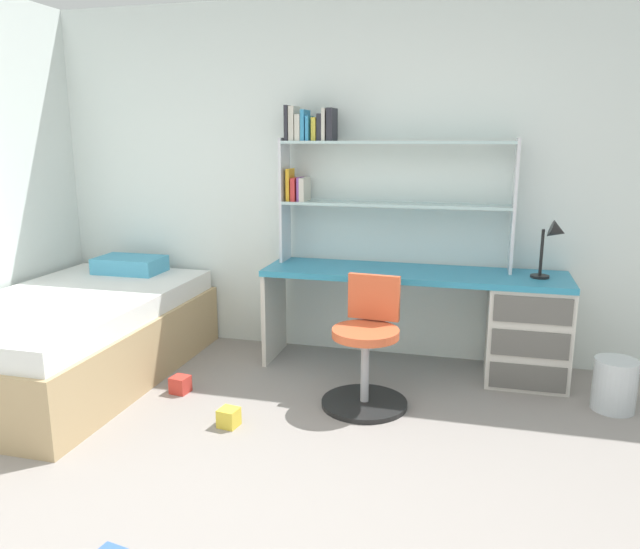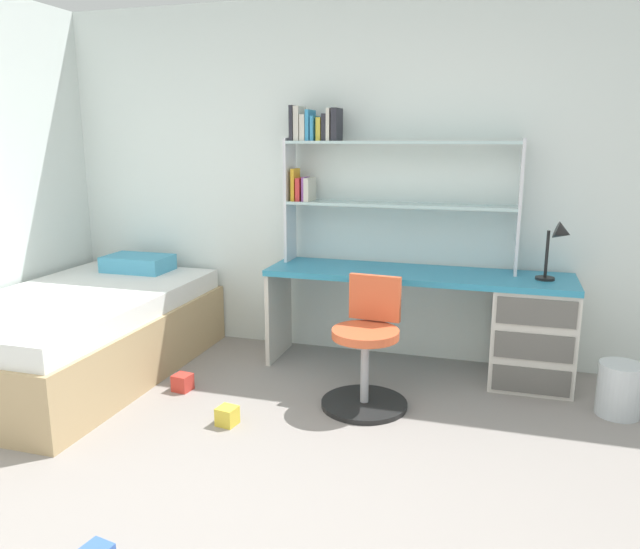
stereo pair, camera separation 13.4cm
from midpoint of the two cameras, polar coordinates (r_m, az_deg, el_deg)
room_shell at (r=3.73m, az=-16.35°, el=7.41°), size 5.98×5.93×2.55m
desk at (r=4.21m, az=17.24°, el=-4.28°), size 2.04×0.53×0.70m
bookshelf_hutch at (r=4.28m, az=5.23°, el=9.90°), size 1.61×0.22×1.10m
desk_lamp at (r=4.08m, az=22.38°, el=2.86°), size 0.20×0.17×0.38m
swivel_chair at (r=3.68m, az=5.44°, el=-7.72°), size 0.52×0.52×0.78m
bed_platform at (r=4.44m, az=-20.81°, el=-5.21°), size 1.20×2.00×0.69m
waste_bin at (r=4.02m, az=27.16°, el=-9.58°), size 0.25×0.25×0.31m
toy_block_yellow_0 at (r=3.55m, az=-7.60°, el=-13.03°), size 0.12×0.12×0.10m
toy_block_red_1 at (r=4.04m, az=-11.84°, el=-9.89°), size 0.12×0.12×0.11m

